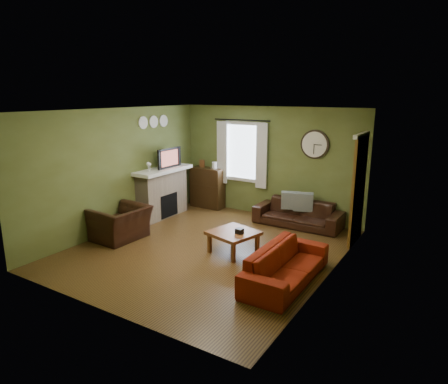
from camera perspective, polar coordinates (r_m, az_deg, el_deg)
The scene contains 31 objects.
floor at distance 7.71m, azimuth -2.22°, elevation -8.12°, with size 4.60×5.20×0.00m, color #4E3518.
ceiling at distance 7.15m, azimuth -2.42°, elevation 11.58°, with size 4.60×5.20×0.00m, color white.
wall_left at distance 8.79m, azimuth -14.85°, elevation 3.04°, with size 0.00×5.20×2.60m, color #596730.
wall_right at distance 6.35m, azimuth 15.13°, elevation -1.08°, with size 0.00×5.20×2.60m, color #596730.
wall_back at distance 9.54m, azimuth 6.49°, elevation 4.25°, with size 4.60×0.00×2.60m, color #596730.
wall_front at distance 5.44m, azimuth -17.89°, elevation -3.80°, with size 4.60×0.00×2.60m, color #596730.
fireplace at distance 9.63m, azimuth -8.80°, elevation -0.30°, with size 0.40×1.40×1.10m, color tan.
firebox at distance 9.57m, azimuth -7.88°, elevation -1.90°, with size 0.04×0.60×0.55m, color black.
mantel at distance 9.48m, azimuth -8.79°, elevation 3.13°, with size 0.58×1.60×0.08m, color white.
tv at distance 9.54m, azimuth -8.17°, elevation 4.53°, with size 0.60×0.08×0.35m, color black.
tv_screen at distance 9.49m, azimuth -7.81°, elevation 4.83°, with size 0.02×0.62×0.36m, color #994C3F.
medallion_left at distance 9.22m, azimuth -11.49°, elevation 9.68°, with size 0.28×0.28×0.03m, color white.
medallion_mid at distance 9.48m, azimuth -10.03°, elevation 9.85°, with size 0.28×0.28×0.03m, color white.
medallion_right at distance 9.74m, azimuth -8.64°, elevation 10.01°, with size 0.28×0.28×0.03m, color white.
window_pane at distance 9.81m, azimuth 2.76°, elevation 5.77°, with size 1.00×0.02×1.30m, color silver, non-canonical shape.
curtain_rod at distance 9.64m, azimuth 2.52°, elevation 10.23°, with size 0.03×0.03×1.50m, color black.
curtain_left at distance 10.01m, azimuth -0.28°, elevation 5.66°, with size 0.28×0.04×1.55m, color silver.
curtain_right at distance 9.47m, azimuth 5.38°, elevation 5.13°, with size 0.28×0.04×1.55m, color silver.
wall_clock at distance 9.01m, azimuth 12.81°, elevation 6.64°, with size 0.64×0.06×0.64m, color white, non-canonical shape.
door at distance 8.16m, azimuth 18.64°, elevation 0.15°, with size 0.05×0.90×2.10m, color brown.
bookshelf at distance 10.32m, azimuth -2.37°, elevation 0.64°, with size 0.87×0.37×1.04m, color black, non-canonical shape.
book at distance 10.23m, azimuth -1.56°, elevation 3.06°, with size 0.16×0.22×0.02m, color brown.
sofa_brown at distance 9.06m, azimuth 10.51°, elevation -3.04°, with size 1.93×0.76×0.56m, color black.
pillow_left at distance 9.09m, azimuth 9.45°, elevation -1.18°, with size 0.41×0.12×0.41m, color gray.
pillow_right at distance 9.02m, azimuth 11.23°, elevation -1.39°, with size 0.43×0.13×0.43m, color gray.
sofa_red at distance 6.42m, azimuth 8.86°, elevation -10.24°, with size 1.92×0.75×0.56m, color maroon.
armchair at distance 8.36m, azimuth -14.54°, elevation -4.34°, with size 1.03×0.90×0.67m, color black.
coffee_table at distance 7.46m, azimuth 1.35°, elevation -7.17°, with size 0.78×0.78×0.42m, color brown, non-canonical shape.
tissue_box at distance 7.29m, azimuth 2.22°, elevation -6.06°, with size 0.13×0.13×0.10m, color black.
wine_glass_a at distance 9.08m, azimuth -10.77°, elevation 3.53°, with size 0.08×0.08×0.22m, color white, non-canonical shape.
wine_glass_b at distance 9.12m, azimuth -10.54°, elevation 3.49°, with size 0.07×0.07×0.19m, color white, non-canonical shape.
Camera 1 is at (4.02, -5.91, 2.90)m, focal length 32.00 mm.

